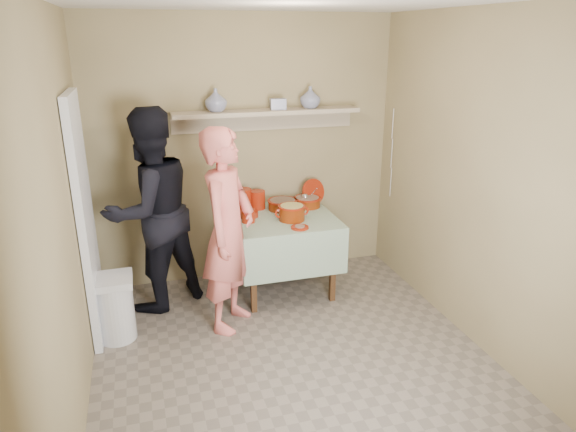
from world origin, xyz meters
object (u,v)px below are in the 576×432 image
object	(u,v)px
serving_table	(282,228)
cazuela_rice	(292,211)
person_helper	(151,211)
person_cook	(228,231)
trash_bin	(115,308)

from	to	relation	value
serving_table	cazuela_rice	bearing A→B (deg)	-67.88
person_helper	cazuela_rice	distance (m)	1.27
person_cook	serving_table	xyz separation A→B (m)	(0.61, 0.51, -0.22)
person_helper	cazuela_rice	xyz separation A→B (m)	(1.26, -0.16, -0.07)
cazuela_rice	trash_bin	world-z (taller)	cazuela_rice
person_helper	trash_bin	xyz separation A→B (m)	(-0.36, -0.52, -0.63)
person_helper	trash_bin	size ratio (longest dim) A/B	3.27
person_cook	cazuela_rice	distance (m)	0.76
person_cook	serving_table	bearing A→B (deg)	-16.96
person_helper	person_cook	bearing A→B (deg)	107.12
person_cook	cazuela_rice	bearing A→B (deg)	-27.25
serving_table	person_cook	bearing A→B (deg)	-139.95
person_cook	serving_table	size ratio (longest dim) A/B	1.78
serving_table	cazuela_rice	world-z (taller)	cazuela_rice
cazuela_rice	serving_table	bearing A→B (deg)	112.12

